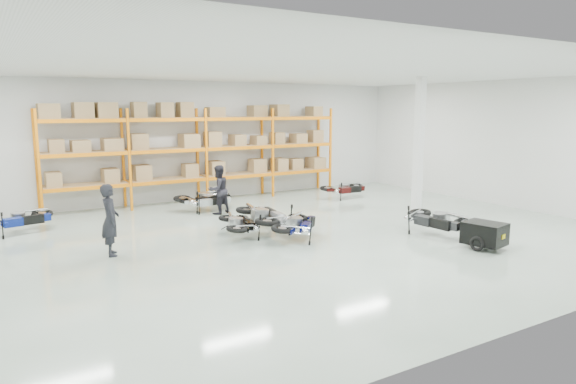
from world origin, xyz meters
TOP-DOWN VIEW (x-y plane):
  - room at (0.00, 0.00)m, footprint 18.00×18.00m
  - pallet_rack at (-0.00, 6.45)m, footprint 11.28×0.98m
  - structural_column at (5.20, 0.50)m, footprint 0.25×0.25m
  - moto_blue_centre at (0.03, -0.31)m, footprint 1.87×1.80m
  - moto_silver_left at (-0.37, 0.82)m, footprint 1.27×2.13m
  - moto_black_far_left at (-1.24, 0.66)m, footprint 1.21×1.79m
  - moto_touring_right at (3.56, -1.91)m, footprint 1.05×1.94m
  - trailer at (3.56, -3.51)m, footprint 0.94×1.64m
  - moto_back_a at (-6.40, 4.32)m, footprint 1.88×1.17m
  - moto_back_b at (-0.60, 4.54)m, footprint 1.64×0.86m
  - moto_back_c at (-0.60, 4.76)m, footprint 1.81×0.96m
  - moto_back_d at (4.99, 4.17)m, footprint 1.69×0.93m
  - person_left at (-4.61, 0.73)m, footprint 0.49×0.68m
  - person_back at (-0.44, 3.94)m, footprint 0.94×0.81m

SIDE VIEW (x-z plane):
  - trailer at x=3.56m, z-range 0.06..0.72m
  - moto_back_b at x=-0.60m, z-range -0.03..1.02m
  - moto_black_far_left at x=-1.24m, z-range -0.03..1.03m
  - moto_back_d at x=4.99m, z-range -0.03..1.03m
  - moto_blue_centre at x=0.03m, z-range -0.03..1.09m
  - moto_back_a at x=-6.40m, z-range -0.03..1.10m
  - moto_back_c at x=-0.60m, z-range -0.03..1.12m
  - moto_touring_right at x=3.56m, z-range -0.03..1.19m
  - moto_silver_left at x=-0.37m, z-range -0.04..1.27m
  - person_back at x=-0.44m, z-range 0.00..1.64m
  - person_left at x=-4.61m, z-range 0.00..1.74m
  - room at x=0.00m, z-range -6.75..11.25m
  - structural_column at x=5.20m, z-range 0.00..4.50m
  - pallet_rack at x=0.00m, z-range 0.45..4.07m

